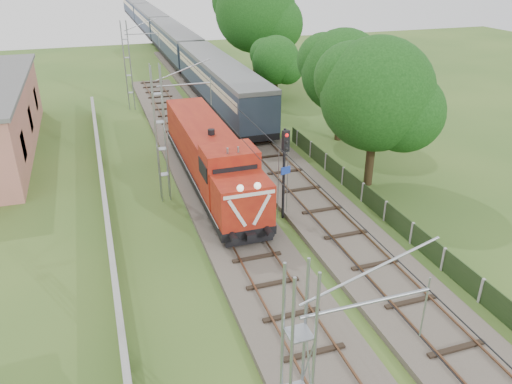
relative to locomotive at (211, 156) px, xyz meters
name	(u,v)px	position (x,y,z in m)	size (l,w,h in m)	color
ground	(285,312)	(0.00, -12.72, -2.13)	(140.00, 140.00, 0.00)	#335821
track_main	(237,228)	(0.00, -5.72, -1.95)	(4.20, 70.00, 0.45)	#6B6054
track_side	(252,139)	(5.00, 7.28, -1.95)	(4.20, 80.00, 0.45)	#6B6054
catenary	(162,135)	(-2.95, -0.72, 1.92)	(3.31, 70.00, 8.00)	gray
boundary_wall	(104,196)	(-6.50, -0.72, -1.38)	(0.25, 40.00, 1.50)	#9E9E99
fence	(412,233)	(8.00, -9.72, -1.53)	(0.12, 32.00, 1.20)	black
locomotive	(211,156)	(0.00, 0.00, 0.00)	(2.82, 16.07, 4.08)	black
coach_rake	(161,29)	(5.00, 53.74, 0.53)	(3.25, 96.98, 3.76)	black
signal_post	(285,159)	(2.80, -5.23, 1.44)	(0.57, 0.45, 5.21)	black
tree_a	(378,96)	(9.65, -2.65, 3.61)	(7.10, 6.76, 9.21)	#3B2D18
tree_b	(344,72)	(11.67, 5.57, 3.17)	(6.56, 6.24, 8.50)	#3B2D18
tree_c	(276,61)	(10.94, 17.99, 1.80)	(4.86, 4.63, 6.30)	#3B2D18
tree_d	(257,12)	(11.78, 26.57, 5.34)	(9.24, 8.80, 11.98)	#3B2D18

